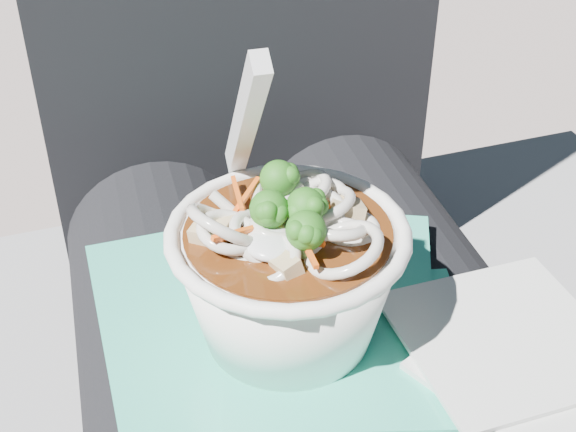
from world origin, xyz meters
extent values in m
cylinder|color=black|center=(-0.09, 0.00, 0.54)|extent=(0.16, 0.48, 0.16)
cylinder|color=black|center=(0.09, 0.00, 0.54)|extent=(0.16, 0.48, 0.16)
cube|color=#29AD8E|center=(-0.01, -0.05, 0.62)|extent=(0.25, 0.25, 0.00)
cube|color=#29AD8E|center=(-0.02, -0.05, 0.62)|extent=(0.14, 0.15, 0.00)
cube|color=#29AD8E|center=(-0.02, -0.04, 0.63)|extent=(0.16, 0.20, 0.00)
cube|color=#29AD8E|center=(0.01, -0.04, 0.63)|extent=(0.17, 0.17, 0.00)
cube|color=#29AD8E|center=(-0.01, 0.04, 0.63)|extent=(0.23, 0.21, 0.00)
cube|color=#29AD8E|center=(-0.05, 0.02, 0.63)|extent=(0.19, 0.19, 0.00)
cube|color=#29AD8E|center=(-0.04, -0.06, 0.63)|extent=(0.16, 0.15, 0.00)
cube|color=#29AD8E|center=(-0.01, -0.04, 0.63)|extent=(0.16, 0.15, 0.00)
cube|color=silver|center=(0.11, -0.09, 0.64)|extent=(0.16, 0.16, 0.00)
cube|color=silver|center=(0.09, -0.07, 0.64)|extent=(0.13, 0.13, 0.00)
torus|color=white|center=(-0.03, -0.02, 0.71)|extent=(0.14, 0.14, 0.01)
cylinder|color=#411D09|center=(-0.03, -0.02, 0.71)|extent=(0.12, 0.12, 0.01)
torus|color=beige|center=(0.00, 0.00, 0.72)|extent=(0.04, 0.04, 0.03)
torus|color=beige|center=(-0.03, -0.03, 0.71)|extent=(0.05, 0.05, 0.02)
torus|color=beige|center=(-0.01, 0.00, 0.71)|extent=(0.06, 0.05, 0.03)
torus|color=beige|center=(-0.02, 0.01, 0.72)|extent=(0.06, 0.05, 0.03)
torus|color=beige|center=(-0.01, -0.05, 0.72)|extent=(0.06, 0.07, 0.03)
torus|color=beige|center=(-0.05, -0.02, 0.71)|extent=(0.06, 0.06, 0.04)
torus|color=beige|center=(-0.07, -0.02, 0.72)|extent=(0.05, 0.06, 0.04)
torus|color=beige|center=(0.00, -0.03, 0.71)|extent=(0.04, 0.04, 0.01)
torus|color=beige|center=(-0.05, -0.04, 0.71)|extent=(0.04, 0.05, 0.03)
torus|color=beige|center=(-0.04, -0.02, 0.72)|extent=(0.04, 0.04, 0.02)
torus|color=beige|center=(-0.05, -0.02, 0.71)|extent=(0.05, 0.05, 0.01)
torus|color=beige|center=(-0.01, -0.04, 0.72)|extent=(0.04, 0.04, 0.02)
torus|color=beige|center=(-0.01, -0.01, 0.72)|extent=(0.05, 0.05, 0.02)
torus|color=beige|center=(-0.03, -0.01, 0.71)|extent=(0.04, 0.04, 0.02)
torus|color=beige|center=(-0.07, -0.02, 0.72)|extent=(0.05, 0.05, 0.02)
torus|color=beige|center=(-0.01, -0.01, 0.72)|extent=(0.06, 0.06, 0.02)
cylinder|color=beige|center=(-0.04, 0.00, 0.72)|extent=(0.01, 0.03, 0.01)
cylinder|color=beige|center=(-0.06, 0.00, 0.72)|extent=(0.02, 0.02, 0.02)
cylinder|color=beige|center=(-0.03, 0.00, 0.72)|extent=(0.03, 0.02, 0.02)
cylinder|color=#6C994A|center=(-0.02, -0.02, 0.72)|extent=(0.01, 0.01, 0.01)
sphere|color=#175513|center=(-0.02, -0.02, 0.73)|extent=(0.02, 0.02, 0.02)
sphere|color=#175513|center=(-0.02, -0.02, 0.73)|extent=(0.01, 0.01, 0.01)
sphere|color=#175513|center=(-0.02, -0.03, 0.73)|extent=(0.01, 0.01, 0.01)
sphere|color=#175513|center=(-0.03, -0.03, 0.73)|extent=(0.01, 0.01, 0.01)
sphere|color=#175513|center=(-0.02, -0.03, 0.74)|extent=(0.01, 0.01, 0.01)
cylinder|color=#6C994A|center=(-0.03, 0.01, 0.72)|extent=(0.01, 0.01, 0.01)
sphere|color=#175513|center=(-0.03, 0.01, 0.73)|extent=(0.02, 0.02, 0.02)
sphere|color=#175513|center=(-0.02, 0.01, 0.73)|extent=(0.01, 0.01, 0.01)
sphere|color=#175513|center=(-0.02, 0.00, 0.73)|extent=(0.01, 0.01, 0.01)
sphere|color=#175513|center=(-0.02, 0.01, 0.73)|extent=(0.01, 0.01, 0.01)
sphere|color=#175513|center=(-0.02, 0.01, 0.73)|extent=(0.01, 0.01, 0.01)
cylinder|color=#6C994A|center=(-0.04, -0.02, 0.72)|extent=(0.01, 0.01, 0.01)
sphere|color=#175513|center=(-0.04, -0.02, 0.73)|extent=(0.02, 0.02, 0.02)
sphere|color=#175513|center=(-0.04, -0.03, 0.74)|extent=(0.01, 0.01, 0.01)
sphere|color=#175513|center=(-0.05, -0.03, 0.73)|extent=(0.01, 0.01, 0.01)
sphere|color=#175513|center=(-0.05, -0.03, 0.73)|extent=(0.01, 0.01, 0.01)
sphere|color=#175513|center=(-0.04, -0.03, 0.73)|extent=(0.01, 0.01, 0.01)
cylinder|color=#6C994A|center=(-0.03, -0.04, 0.72)|extent=(0.01, 0.01, 0.01)
sphere|color=#175513|center=(-0.03, -0.04, 0.73)|extent=(0.02, 0.02, 0.02)
sphere|color=#175513|center=(-0.03, -0.04, 0.73)|extent=(0.01, 0.01, 0.01)
sphere|color=#175513|center=(-0.03, -0.05, 0.73)|extent=(0.01, 0.01, 0.01)
sphere|color=#175513|center=(-0.03, -0.05, 0.73)|extent=(0.01, 0.01, 0.01)
sphere|color=#175513|center=(-0.03, -0.05, 0.73)|extent=(0.01, 0.01, 0.01)
cube|color=#F45914|center=(-0.03, -0.04, 0.72)|extent=(0.00, 0.05, 0.01)
cube|color=#F45914|center=(-0.06, -0.03, 0.73)|extent=(0.03, 0.01, 0.01)
cube|color=#F45914|center=(-0.06, -0.02, 0.72)|extent=(0.02, 0.04, 0.01)
cube|color=#F45914|center=(-0.03, -0.03, 0.72)|extent=(0.03, 0.03, 0.01)
cube|color=#F45914|center=(-0.05, 0.00, 0.72)|extent=(0.03, 0.04, 0.01)
cube|color=#F45914|center=(-0.05, 0.01, 0.72)|extent=(0.01, 0.04, 0.01)
cube|color=#F45914|center=(-0.01, -0.01, 0.72)|extent=(0.05, 0.02, 0.01)
cube|color=tan|center=(0.01, -0.01, 0.72)|extent=(0.02, 0.02, 0.02)
cube|color=tan|center=(-0.03, 0.01, 0.72)|extent=(0.02, 0.02, 0.02)
cube|color=tan|center=(-0.07, -0.01, 0.72)|extent=(0.03, 0.03, 0.01)
cube|color=tan|center=(-0.04, -0.05, 0.72)|extent=(0.02, 0.02, 0.01)
ellipsoid|color=silver|center=(-0.05, -0.03, 0.72)|extent=(0.03, 0.04, 0.01)
cube|color=silver|center=(-0.05, 0.02, 0.77)|extent=(0.01, 0.09, 0.11)
camera|label=1|loc=(-0.13, -0.37, 0.98)|focal=50.00mm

